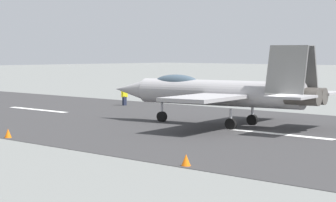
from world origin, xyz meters
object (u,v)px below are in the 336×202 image
object	(u,v)px
marker_cone_near	(186,160)
crew_person	(124,97)
marker_cone_mid	(8,133)
fighter_jet	(220,92)

from	to	relation	value
marker_cone_near	crew_person	bearing A→B (deg)	-38.23
marker_cone_near	marker_cone_mid	bearing A→B (deg)	0.00
crew_person	marker_cone_near	world-z (taller)	crew_person
crew_person	marker_cone_near	xyz separation A→B (m)	(-26.77, 21.09, -0.60)
fighter_jet	marker_cone_mid	bearing A→B (deg)	69.68
fighter_jet	crew_person	bearing A→B (deg)	-22.61
fighter_jet	crew_person	xyz separation A→B (m)	(17.62, -7.34, -1.50)
crew_person	fighter_jet	bearing A→B (deg)	157.39
crew_person	marker_cone_near	distance (m)	34.09
fighter_jet	marker_cone_near	xyz separation A→B (m)	(-9.15, 13.75, -2.09)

